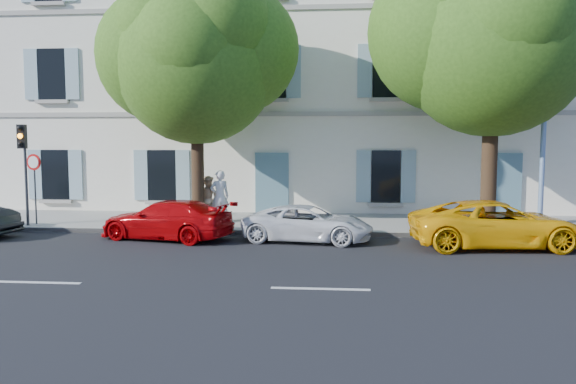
# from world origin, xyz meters

# --- Properties ---
(ground) EXTENTS (90.00, 90.00, 0.00)m
(ground) POSITION_xyz_m (0.00, 0.00, 0.00)
(ground) COLOR black
(sidewalk) EXTENTS (36.00, 4.50, 0.15)m
(sidewalk) POSITION_xyz_m (0.00, 4.45, 0.07)
(sidewalk) COLOR #A09E96
(sidewalk) RESTS_ON ground
(kerb) EXTENTS (36.00, 0.16, 0.16)m
(kerb) POSITION_xyz_m (0.00, 2.28, 0.08)
(kerb) COLOR #9E998E
(kerb) RESTS_ON ground
(building) EXTENTS (28.00, 7.00, 12.00)m
(building) POSITION_xyz_m (0.00, 10.20, 6.00)
(building) COLOR white
(building) RESTS_ON ground
(car_red_coupe) EXTENTS (4.37, 2.62, 1.19)m
(car_red_coupe) POSITION_xyz_m (-4.78, 1.32, 0.59)
(car_red_coupe) COLOR #B20508
(car_red_coupe) RESTS_ON ground
(car_white_coupe) EXTENTS (4.02, 2.24, 1.06)m
(car_white_coupe) POSITION_xyz_m (-0.52, 1.36, 0.53)
(car_white_coupe) COLOR white
(car_white_coupe) RESTS_ON ground
(car_yellow_supercar) EXTENTS (4.86, 2.51, 1.31)m
(car_yellow_supercar) POSITION_xyz_m (4.76, 0.82, 0.66)
(car_yellow_supercar) COLOR #FFB60A
(car_yellow_supercar) RESTS_ON ground
(tree_left) EXTENTS (5.39, 5.39, 8.35)m
(tree_left) POSITION_xyz_m (-4.37, 3.57, 5.53)
(tree_left) COLOR #3A2819
(tree_left) RESTS_ON sidewalk
(tree_right) EXTENTS (5.98, 5.98, 9.22)m
(tree_right) POSITION_xyz_m (5.13, 3.19, 6.06)
(tree_right) COLOR #3A2819
(tree_right) RESTS_ON sidewalk
(traffic_light) EXTENTS (0.27, 0.38, 3.34)m
(traffic_light) POSITION_xyz_m (-9.96, 2.60, 2.57)
(traffic_light) COLOR #383A3D
(traffic_light) RESTS_ON sidewalk
(road_sign) EXTENTS (0.55, 0.13, 2.37)m
(road_sign) POSITION_xyz_m (-9.85, 3.01, 1.86)
(road_sign) COLOR #383A3D
(road_sign) RESTS_ON sidewalk
(street_lamp) EXTENTS (0.31, 1.69, 7.89)m
(street_lamp) POSITION_xyz_m (6.68, 2.82, 4.62)
(street_lamp) COLOR #7293BF
(street_lamp) RESTS_ON sidewalk
(pedestrian_a) EXTENTS (0.77, 0.64, 1.80)m
(pedestrian_a) POSITION_xyz_m (-3.69, 3.87, 1.05)
(pedestrian_a) COLOR silver
(pedestrian_a) RESTS_ON sidewalk
(pedestrian_b) EXTENTS (0.95, 0.86, 1.60)m
(pedestrian_b) POSITION_xyz_m (-4.14, 4.03, 0.95)
(pedestrian_b) COLOR #D3B387
(pedestrian_b) RESTS_ON sidewalk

